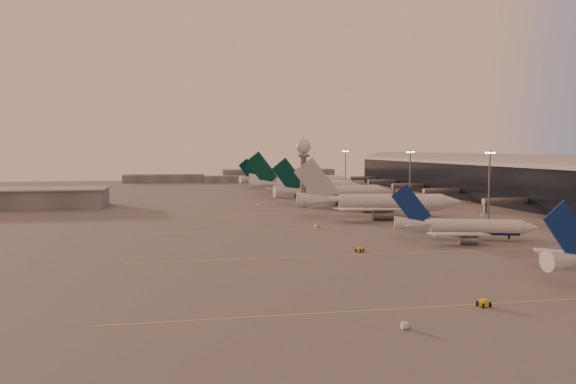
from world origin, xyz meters
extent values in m
plane|color=#555353|center=(0.00, 0.00, 0.00)|extent=(700.00, 700.00, 0.00)
cube|color=#E1CC4F|center=(30.00, 10.00, 0.01)|extent=(180.00, 0.25, 0.02)
cube|color=#E1CC4F|center=(30.00, 55.00, 0.01)|extent=(180.00, 0.25, 0.02)
cube|color=#E1CC4F|center=(30.00, 100.00, 0.01)|extent=(180.00, 0.25, 0.02)
cube|color=#E1CC4F|center=(30.00, 150.00, 0.01)|extent=(180.00, 0.25, 0.02)
cube|color=black|center=(108.00, 110.00, 9.00)|extent=(36.00, 360.00, 18.00)
cylinder|color=gray|center=(108.00, 110.00, 18.00)|extent=(10.08, 360.00, 10.08)
cube|color=gray|center=(108.00, 110.00, 18.20)|extent=(40.00, 362.00, 0.80)
cylinder|color=#5B5E63|center=(82.00, 86.00, 4.50)|extent=(22.00, 2.80, 2.80)
cube|color=#5B5E63|center=(72.00, 86.00, 2.20)|extent=(1.20, 1.20, 4.40)
cylinder|color=#5B5E63|center=(82.00, 142.00, 4.50)|extent=(22.00, 2.80, 2.80)
cube|color=#5B5E63|center=(72.00, 142.00, 2.20)|extent=(1.20, 1.20, 4.40)
cylinder|color=#5B5E63|center=(82.00, 184.00, 4.50)|extent=(22.00, 2.80, 2.80)
cube|color=#5B5E63|center=(72.00, 184.00, 2.20)|extent=(1.20, 1.20, 4.40)
cylinder|color=#5B5E63|center=(82.00, 226.00, 4.50)|extent=(22.00, 2.80, 2.80)
cube|color=#5B5E63|center=(72.00, 226.00, 2.20)|extent=(1.20, 1.20, 4.40)
cylinder|color=#5B5E63|center=(82.00, 266.00, 4.50)|extent=(22.00, 2.80, 2.80)
cube|color=#5B5E63|center=(72.00, 266.00, 2.20)|extent=(1.20, 1.20, 4.40)
cube|color=slate|center=(-120.00, 140.00, 4.00)|extent=(80.00, 25.00, 8.00)
cube|color=gray|center=(-120.00, 140.00, 8.20)|extent=(82.00, 27.00, 0.60)
cylinder|color=#5B5E63|center=(5.00, 120.00, 11.00)|extent=(2.60, 2.60, 22.00)
cylinder|color=#5B5E63|center=(5.00, 120.00, 22.50)|extent=(5.20, 5.20, 1.20)
sphere|color=silver|center=(5.00, 120.00, 26.40)|extent=(6.40, 6.40, 6.40)
cylinder|color=#5B5E63|center=(5.00, 120.00, 30.10)|extent=(0.16, 0.16, 2.00)
cylinder|color=#5B5E63|center=(55.00, 55.00, 12.50)|extent=(0.56, 0.56, 25.00)
cube|color=#5B5E63|center=(55.00, 55.00, 24.50)|extent=(3.60, 0.25, 0.25)
sphere|color=#FFEABF|center=(53.50, 55.00, 24.10)|extent=(0.56, 0.56, 0.56)
sphere|color=#FFEABF|center=(54.50, 55.00, 24.10)|extent=(0.56, 0.56, 0.56)
sphere|color=#FFEABF|center=(55.50, 55.00, 24.10)|extent=(0.56, 0.56, 0.56)
sphere|color=#FFEABF|center=(56.50, 55.00, 24.10)|extent=(0.56, 0.56, 0.56)
cylinder|color=#5B5E63|center=(50.00, 110.00, 12.50)|extent=(0.56, 0.56, 25.00)
cube|color=#5B5E63|center=(50.00, 110.00, 24.50)|extent=(3.60, 0.25, 0.25)
sphere|color=#FFEABF|center=(48.50, 110.00, 24.10)|extent=(0.56, 0.56, 0.56)
sphere|color=#FFEABF|center=(49.50, 110.00, 24.10)|extent=(0.56, 0.56, 0.56)
sphere|color=#FFEABF|center=(50.50, 110.00, 24.10)|extent=(0.56, 0.56, 0.56)
sphere|color=#FFEABF|center=(51.50, 110.00, 24.10)|extent=(0.56, 0.56, 0.56)
cylinder|color=#5B5E63|center=(48.00, 200.00, 12.50)|extent=(0.56, 0.56, 25.00)
cube|color=#5B5E63|center=(48.00, 200.00, 24.50)|extent=(3.60, 0.25, 0.25)
sphere|color=#FFEABF|center=(46.50, 200.00, 24.10)|extent=(0.56, 0.56, 0.56)
sphere|color=#FFEABF|center=(47.50, 200.00, 24.10)|extent=(0.56, 0.56, 0.56)
sphere|color=#FFEABF|center=(48.50, 200.00, 24.10)|extent=(0.56, 0.56, 0.56)
sphere|color=#FFEABF|center=(49.50, 200.00, 24.10)|extent=(0.56, 0.56, 0.56)
cube|color=slate|center=(-60.00, 320.00, 3.00)|extent=(60.00, 18.00, 6.00)
cube|color=slate|center=(30.00, 330.00, 4.50)|extent=(90.00, 20.00, 9.00)
cube|color=slate|center=(-10.00, 310.00, 2.50)|extent=(40.00, 15.00, 5.00)
cone|color=silver|center=(24.58, -25.31, 3.95)|extent=(10.55, 4.78, 4.19)
cube|color=navy|center=(24.07, -25.34, 9.13)|extent=(11.51, 1.04, 12.50)
cube|color=silver|center=(24.34, -20.54, 4.05)|extent=(5.09, 3.49, 0.28)
cylinder|color=silver|center=(32.92, 24.40, 3.33)|extent=(24.02, 11.66, 4.08)
cylinder|color=navy|center=(32.92, 24.40, 2.41)|extent=(23.19, 10.42, 2.94)
cone|color=silver|center=(46.46, 19.74, 3.33)|extent=(5.72, 5.37, 4.08)
cone|color=silver|center=(16.82, 29.93, 3.84)|extent=(10.84, 7.13, 4.08)
cube|color=silver|center=(24.09, 16.81, 2.62)|extent=(17.77, 6.69, 1.28)
cylinder|color=gray|center=(27.62, 18.10, 0.75)|extent=(5.25, 4.02, 2.65)
cube|color=gray|center=(27.62, 18.10, 1.90)|extent=(0.39, 0.36, 1.63)
cube|color=silver|center=(30.62, 35.82, 2.62)|extent=(14.78, 15.43, 1.28)
cylinder|color=gray|center=(32.61, 32.62, 0.75)|extent=(5.25, 4.02, 2.65)
cube|color=gray|center=(32.61, 32.62, 1.90)|extent=(0.39, 0.36, 1.63)
cube|color=navy|center=(16.35, 30.09, 8.89)|extent=(10.72, 4.00, 12.17)
cube|color=silver|center=(15.35, 25.53, 3.94)|extent=(4.82, 2.30, 0.27)
cube|color=silver|center=(18.37, 34.31, 3.94)|extent=(4.52, 4.51, 0.27)
cylinder|color=black|center=(41.55, 21.43, 0.54)|extent=(0.54, 0.54, 1.07)
cylinder|color=black|center=(31.86, 27.26, 0.59)|extent=(1.29, 0.89, 1.18)
cylinder|color=black|center=(30.33, 22.79, 0.59)|extent=(1.29, 0.89, 1.18)
cylinder|color=silver|center=(30.35, 82.55, 4.17)|extent=(38.97, 13.03, 6.02)
cylinder|color=silver|center=(30.35, 82.55, 2.82)|extent=(37.90, 11.23, 4.33)
cone|color=silver|center=(52.94, 78.31, 4.17)|extent=(8.44, 7.29, 6.02)
cone|color=silver|center=(3.48, 87.60, 4.93)|extent=(16.99, 8.90, 6.02)
cube|color=silver|center=(18.15, 68.54, 3.12)|extent=(28.30, 14.36, 1.79)
cylinder|color=gray|center=(23.43, 71.40, 0.68)|extent=(8.05, 5.22, 3.91)
cube|color=gray|center=(23.43, 71.40, 2.07)|extent=(0.33, 0.29, 2.41)
cube|color=silver|center=(24.07, 100.03, 3.12)|extent=(25.60, 22.27, 1.79)
cylinder|color=gray|center=(27.95, 95.45, 0.68)|extent=(8.05, 5.22, 3.91)
cube|color=gray|center=(27.95, 95.45, 2.07)|extent=(0.33, 0.29, 2.41)
cube|color=#A8ABB0|center=(2.68, 87.75, 12.04)|extent=(16.46, 3.42, 17.86)
cube|color=silver|center=(1.78, 80.33, 5.08)|extent=(7.93, 4.67, 0.24)
cube|color=silver|center=(4.54, 94.99, 5.08)|extent=(7.65, 6.69, 0.24)
cylinder|color=black|center=(44.73, 79.85, 0.49)|extent=(0.49, 0.49, 0.97)
cylinder|color=black|center=(27.69, 85.22, 0.53)|extent=(1.14, 0.67, 1.07)
cylinder|color=black|center=(26.90, 81.03, 0.53)|extent=(1.14, 0.67, 1.07)
cylinder|color=silver|center=(27.52, 137.31, 4.09)|extent=(36.21, 8.49, 5.79)
cylinder|color=silver|center=(27.52, 137.31, 2.79)|extent=(35.37, 6.82, 4.17)
cone|color=silver|center=(48.87, 138.94, 4.09)|extent=(7.36, 6.30, 5.79)
cone|color=silver|center=(2.13, 135.38, 4.81)|extent=(15.44, 6.91, 5.79)
cube|color=silver|center=(19.85, 121.60, 3.08)|extent=(25.23, 19.04, 1.71)
cylinder|color=gray|center=(23.96, 125.49, 0.70)|extent=(7.21, 4.28, 3.76)
cube|color=gray|center=(23.96, 125.49, 2.06)|extent=(0.32, 0.27, 2.31)
cube|color=silver|center=(17.56, 151.69, 3.08)|extent=(26.28, 15.98, 1.71)
cylinder|color=gray|center=(22.21, 148.46, 0.70)|extent=(7.21, 4.28, 3.76)
cube|color=gray|center=(22.21, 148.46, 2.06)|extent=(0.32, 0.27, 2.31)
cube|color=#023028|center=(1.38, 135.32, 11.72)|extent=(15.90, 1.56, 17.12)
cube|color=silver|center=(2.41, 128.44, 4.96)|extent=(7.31, 5.76, 0.25)
cube|color=silver|center=(1.35, 142.28, 4.96)|extent=(7.41, 4.98, 0.25)
cylinder|color=black|center=(41.11, 138.35, 0.50)|extent=(0.50, 0.50, 1.00)
cylinder|color=black|center=(24.47, 139.28, 0.55)|extent=(1.13, 0.58, 1.10)
cylinder|color=black|center=(24.80, 134.90, 0.55)|extent=(1.13, 0.58, 1.10)
cylinder|color=silver|center=(23.27, 180.20, 4.32)|extent=(37.95, 17.47, 6.11)
cylinder|color=silver|center=(23.27, 180.20, 2.95)|extent=(36.70, 15.61, 4.40)
cone|color=silver|center=(44.80, 173.24, 4.32)|extent=(8.86, 8.07, 6.11)
cone|color=silver|center=(-2.32, 188.47, 5.09)|extent=(17.00, 10.71, 6.11)
cube|color=silver|center=(9.48, 167.90, 3.25)|extent=(28.21, 11.10, 1.81)
cylinder|color=gray|center=(15.06, 170.06, 0.74)|extent=(8.20, 6.04, 3.97)
cube|color=gray|center=(15.06, 170.06, 2.18)|extent=(0.38, 0.35, 2.45)
cube|color=silver|center=(19.29, 198.24, 3.25)|extent=(23.73, 24.20, 1.81)
cylinder|color=gray|center=(22.54, 193.23, 0.74)|extent=(8.20, 6.04, 3.97)
cube|color=gray|center=(22.54, 193.23, 2.18)|extent=(0.38, 0.35, 2.45)
cube|color=#023028|center=(-3.08, 188.72, 12.38)|extent=(16.12, 5.52, 18.09)
cube|color=silver|center=(-4.83, 181.57, 5.24)|extent=(7.65, 3.76, 0.26)
cube|color=silver|center=(-0.32, 195.53, 5.24)|extent=(7.19, 7.07, 0.26)
cylinder|color=black|center=(36.98, 175.77, 0.53)|extent=(0.53, 0.53, 1.05)
cylinder|color=black|center=(21.08, 183.35, 0.58)|extent=(1.27, 0.86, 1.16)
cylinder|color=black|center=(19.65, 178.93, 0.58)|extent=(1.27, 0.86, 1.16)
cylinder|color=silver|center=(30.33, 223.82, 4.56)|extent=(39.92, 19.07, 6.45)
cylinder|color=silver|center=(30.33, 223.82, 3.11)|extent=(38.58, 17.10, 4.64)
cone|color=silver|center=(52.91, 216.08, 4.56)|extent=(9.41, 8.61, 6.45)
cone|color=silver|center=(3.48, 233.02, 5.37)|extent=(17.96, 11.54, 6.45)
cube|color=silver|center=(15.56, 211.10, 3.43)|extent=(29.73, 11.23, 1.91)
cylinder|color=gray|center=(21.48, 213.28, 0.78)|extent=(8.68, 6.48, 4.19)
cube|color=gray|center=(21.48, 213.28, 2.30)|extent=(0.41, 0.37, 2.58)
cube|color=silver|center=(26.46, 242.93, 3.43)|extent=(24.75, 25.80, 1.91)
cylinder|color=gray|center=(29.80, 237.58, 0.78)|extent=(8.68, 6.48, 4.19)
cube|color=gray|center=(29.80, 237.58, 2.30)|extent=(0.41, 0.37, 2.58)
cube|color=#023028|center=(2.69, 233.29, 13.07)|extent=(16.91, 6.12, 19.09)
cube|color=silver|center=(0.71, 225.79, 5.53)|extent=(8.04, 3.83, 0.28)
cube|color=silver|center=(5.73, 240.44, 5.53)|extent=(7.53, 7.52, 0.28)
cylinder|color=black|center=(44.71, 218.89, 0.56)|extent=(0.56, 0.56, 1.11)
cylinder|color=black|center=(28.07, 227.18, 0.61)|extent=(1.34, 0.92, 1.22)
cylinder|color=black|center=(26.49, 222.55, 0.61)|extent=(1.34, 0.92, 1.22)
cylinder|color=silver|center=(19.44, 258.40, 3.67)|extent=(32.33, 13.98, 5.19)
cylinder|color=silver|center=(19.44, 258.40, 2.50)|extent=(31.30, 12.40, 3.73)
cone|color=silver|center=(37.87, 263.76, 3.67)|extent=(7.43, 6.72, 5.19)
cone|color=silver|center=(-2.47, 252.01, 4.31)|extent=(14.40, 8.75, 5.19)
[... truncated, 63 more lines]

